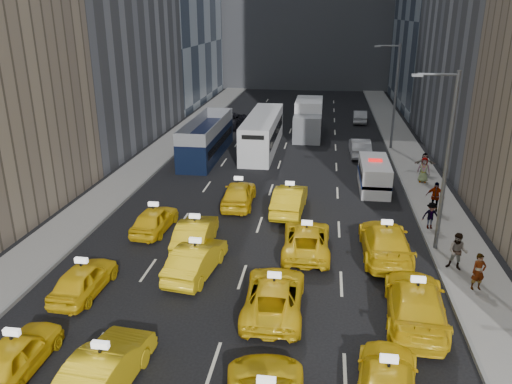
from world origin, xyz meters
TOP-DOWN VIEW (x-y plane):
  - sidewalk_west at (-10.50, 25.00)m, footprint 3.00×90.00m
  - sidewalk_east at (10.50, 25.00)m, footprint 3.00×90.00m
  - curb_west at (-9.05, 25.00)m, footprint 0.15×90.00m
  - curb_east at (9.05, 25.00)m, footprint 0.15×90.00m
  - streetlight_near at (9.18, 12.00)m, footprint 2.15×0.22m
  - streetlight_far at (9.18, 32.00)m, footprint 2.15×0.22m
  - taxi_4 at (-6.46, 0.65)m, footprint 1.65×3.97m
  - taxi_5 at (-3.16, 0.20)m, footprint 2.04×4.75m
  - taxi_7 at (5.70, 1.01)m, footprint 2.47×4.80m
  - taxi_8 at (-6.50, 5.67)m, footprint 1.75×4.07m
  - taxi_9 at (-2.15, 8.00)m, footprint 2.16×4.69m
  - taxi_10 at (1.73, 5.49)m, footprint 2.44×5.10m
  - taxi_11 at (7.27, 5.58)m, footprint 2.69×5.68m
  - taxi_12 at (-5.62, 12.35)m, footprint 1.85×4.14m
  - taxi_13 at (-2.86, 10.65)m, footprint 1.84×4.74m
  - taxi_14 at (2.79, 10.93)m, footprint 2.41×5.05m
  - taxi_15 at (6.66, 11.00)m, footprint 2.38×5.64m
  - taxi_16 at (-1.68, 16.84)m, footprint 2.01×4.67m
  - taxi_17 at (1.54, 16.18)m, footprint 2.00×5.01m
  - nypd_van at (6.93, 21.18)m, footprint 2.01×4.97m
  - double_decker at (-6.25, 27.64)m, footprint 2.94×10.73m
  - city_bus at (-1.90, 30.38)m, footprint 2.82×11.92m
  - box_truck at (1.84, 36.11)m, footprint 3.24×7.66m
  - misc_car_0 at (6.46, 29.50)m, footprint 1.70×4.57m
  - misc_car_1 at (-6.45, 39.05)m, footprint 3.16×5.90m
  - misc_car_2 at (1.50, 47.42)m, footprint 2.29×4.99m
  - misc_car_3 at (-2.66, 45.07)m, footprint 2.57×5.04m
  - misc_car_4 at (7.20, 43.02)m, footprint 1.57×4.14m
  - pedestrian_0 at (10.26, 8.11)m, footprint 0.68×0.52m
  - pedestrian_1 at (9.79, 9.83)m, footprint 0.99×0.77m
  - pedestrian_2 at (9.47, 14.49)m, footprint 1.03×0.53m
  - pedestrian_3 at (10.18, 17.20)m, footprint 1.15×0.73m
  - pedestrian_4 at (10.45, 22.68)m, footprint 0.96×0.65m
  - pedestrian_5 at (10.84, 24.61)m, footprint 1.49×0.46m

SIDE VIEW (x-z plane):
  - sidewalk_west at x=-10.50m, z-range 0.00..0.15m
  - sidewalk_east at x=10.50m, z-range 0.00..0.15m
  - curb_west at x=-9.05m, z-range 0.00..0.18m
  - curb_east at x=9.05m, z-range 0.00..0.18m
  - taxi_7 at x=5.70m, z-range 0.00..1.33m
  - taxi_4 at x=-6.46m, z-range 0.00..1.34m
  - misc_car_4 at x=7.20m, z-range 0.00..1.35m
  - taxi_8 at x=-6.50m, z-range 0.00..1.37m
  - taxi_12 at x=-5.62m, z-range 0.00..1.38m
  - taxi_14 at x=2.79m, z-range 0.00..1.39m
  - taxi_10 at x=1.73m, z-range 0.00..1.40m
  - misc_car_2 at x=1.50m, z-range 0.00..1.41m
  - taxi_9 at x=-2.15m, z-range 0.00..1.49m
  - misc_car_0 at x=6.46m, z-range 0.00..1.49m
  - taxi_5 at x=-3.16m, z-range 0.00..1.52m
  - taxi_13 at x=-2.86m, z-range 0.00..1.54m
  - taxi_16 at x=-1.68m, z-range 0.00..1.57m
  - misc_car_1 at x=-6.45m, z-range 0.00..1.58m
  - taxi_11 at x=7.27m, z-range 0.00..1.60m
  - taxi_17 at x=1.54m, z-range 0.00..1.62m
  - taxi_15 at x=6.66m, z-range 0.00..1.62m
  - misc_car_3 at x=-2.66m, z-range 0.00..1.64m
  - pedestrian_2 at x=9.47m, z-range 0.15..1.67m
  - pedestrian_5 at x=10.84m, z-range 0.15..1.74m
  - nypd_van at x=6.93m, z-range -0.10..2.01m
  - pedestrian_0 at x=10.26m, z-range 0.15..1.82m
  - pedestrian_4 at x=10.45m, z-range 0.15..1.94m
  - pedestrian_1 at x=9.79m, z-range 0.15..1.95m
  - pedestrian_3 at x=10.18m, z-range 0.15..1.97m
  - city_bus at x=-1.90m, z-range -0.01..3.05m
  - double_decker at x=-6.25m, z-range -0.02..3.07m
  - box_truck at x=1.84m, z-range -0.02..3.38m
  - streetlight_near at x=9.18m, z-range 0.42..9.42m
  - streetlight_far at x=9.18m, z-range 0.42..9.42m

